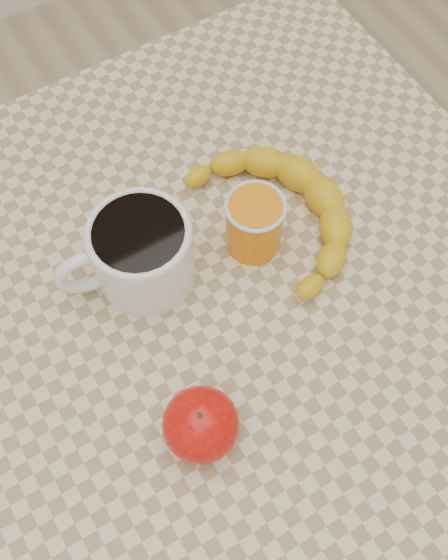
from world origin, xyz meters
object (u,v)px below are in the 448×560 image
coffee_mug (140,252)px  orange_juice_glass (254,224)px  apple (201,425)px  banana (281,212)px  table (224,316)px

coffee_mug → orange_juice_glass: bearing=-12.4°
apple → banana: bearing=39.6°
orange_juice_glass → banana: (0.04, 0.01, -0.02)m
banana → apple: bearing=-139.9°
apple → coffee_mug: bearing=79.5°
coffee_mug → banana: size_ratio=0.62×
table → coffee_mug: coffee_mug is taller
apple → orange_juice_glass: bearing=44.8°
apple → banana: (0.21, 0.18, -0.01)m
table → banana: 0.16m
coffee_mug → orange_juice_glass: (0.13, -0.03, -0.01)m
coffee_mug → table: bearing=-41.9°
apple → banana: 0.28m
table → apple: bearing=-128.8°
apple → banana: size_ratio=0.31×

